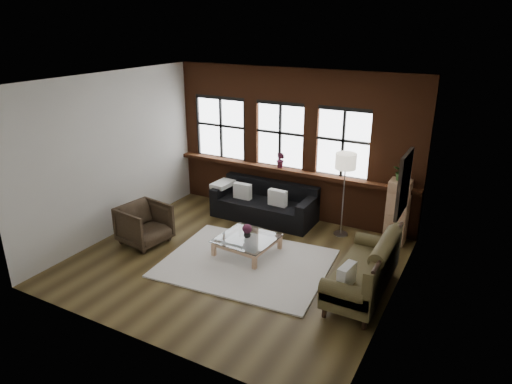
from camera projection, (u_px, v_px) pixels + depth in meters
The scene contains 26 objects.
floor at pixel (235, 261), 8.26m from camera, with size 5.50×5.50×0.00m, color #3B2D15.
ceiling at pixel (232, 80), 7.13m from camera, with size 5.50×5.50×0.00m, color white.
wall_back at pixel (294, 144), 9.75m from camera, with size 5.50×5.50×0.00m, color beige.
wall_front at pixel (130, 235), 5.64m from camera, with size 5.50×5.50×0.00m, color beige.
wall_left at pixel (114, 156), 8.92m from camera, with size 5.00×5.00×0.00m, color beige.
wall_right at pixel (400, 207), 6.47m from camera, with size 5.00×5.00×0.00m, color beige.
brick_backwall at pixel (293, 145), 9.70m from camera, with size 5.50×0.12×3.20m, color #4E2412, non-canonical shape.
sill_ledge at pixel (291, 171), 9.83m from camera, with size 5.50×0.30×0.08m, color #4E2412.
window_left at pixel (222, 129), 10.46m from camera, with size 1.38×0.10×1.50m, color black, non-canonical shape.
window_mid at pixel (281, 136), 9.79m from camera, with size 1.38×0.10×1.50m, color black, non-canonical shape.
window_right at pixel (343, 144), 9.17m from camera, with size 1.38×0.10×1.50m, color black, non-canonical shape.
wall_poster at pixel (404, 184), 6.64m from camera, with size 0.05×0.74×0.94m, color black, non-canonical shape.
shag_rug at pixel (246, 263), 8.15m from camera, with size 2.85×2.24×0.03m, color beige.
dark_sofa at pixel (264, 202), 9.86m from camera, with size 2.23×0.90×0.81m, color black, non-canonical shape.
pillow_a at pixel (243, 191), 9.93m from camera, with size 0.40×0.14×0.34m, color silver.
pillow_b at pixel (278, 198), 9.55m from camera, with size 0.40×0.14×0.34m, color silver.
vintage_settee at pixel (363, 265), 7.08m from camera, with size 0.86×1.94×1.03m, color #4A4022, non-canonical shape.
pillow_settee at pixel (347, 276), 6.59m from camera, with size 0.14×0.38×0.34m, color silver.
armchair at pixel (144, 224), 8.80m from camera, with size 0.83×0.85×0.78m, color black.
coffee_table at pixel (247, 246), 8.47m from camera, with size 1.01×1.01×0.34m, color tan, non-canonical shape.
vase at pixel (247, 234), 8.38m from camera, with size 0.13×0.13×0.14m, color #B2B2B2.
flowers at pixel (247, 229), 8.34m from camera, with size 0.18×0.18×0.18m, color #501B31.
drawer_chest at pixel (397, 212), 8.75m from camera, with size 0.39×0.39×1.27m, color tan.
potted_plant_top at pixel (402, 172), 8.47m from camera, with size 0.31×0.26×0.34m, color #2D5923.
floor_lamp at pixel (344, 192), 8.94m from camera, with size 0.40×0.40×1.86m, color #A5A5A8, non-canonical shape.
sill_plant at pixel (281, 160), 9.83m from camera, with size 0.20×0.16×0.36m, color #501B31.
Camera 1 is at (3.80, -6.23, 4.09)m, focal length 32.00 mm.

